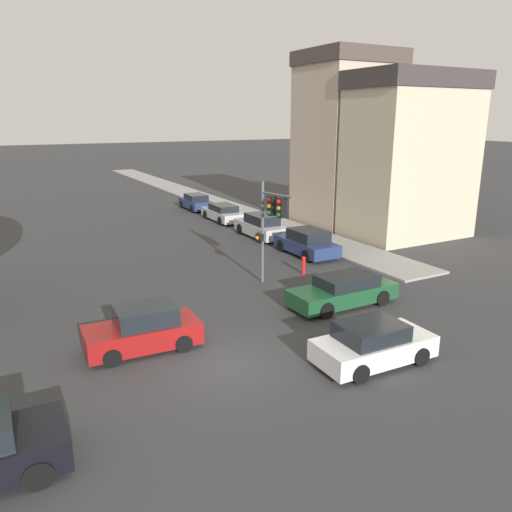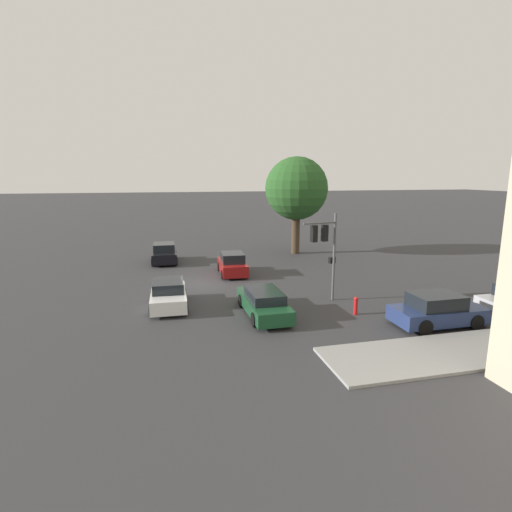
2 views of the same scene
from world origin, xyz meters
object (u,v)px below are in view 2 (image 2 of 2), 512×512
(crossing_car_0, at_px, (168,295))
(crossing_car_1, at_px, (164,254))
(crossing_car_3, at_px, (232,264))
(traffic_signal, at_px, (324,242))
(street_tree, at_px, (296,189))
(parked_car_0, at_px, (437,311))
(fire_hydrant, at_px, (356,305))
(crossing_car_2, at_px, (264,303))

(crossing_car_0, xyz_separation_m, crossing_car_1, (-11.43, -0.04, 0.06))
(crossing_car_0, xyz_separation_m, crossing_car_3, (-6.24, 4.57, 0.06))
(traffic_signal, bearing_deg, street_tree, -23.12)
(parked_car_0, bearing_deg, street_tree, 91.92)
(street_tree, xyz_separation_m, fire_hydrant, (16.05, -2.37, -5.24))
(street_tree, distance_m, crossing_car_2, 17.31)
(crossing_car_1, xyz_separation_m, crossing_car_3, (5.19, 4.61, -0.00))
(crossing_car_2, distance_m, parked_car_0, 8.18)
(crossing_car_1, bearing_deg, traffic_signal, 34.85)
(parked_car_0, bearing_deg, fire_hydrant, 143.00)
(street_tree, xyz_separation_m, crossing_car_1, (1.17, -11.52, -5.01))
(crossing_car_1, distance_m, parked_car_0, 20.99)
(crossing_car_3, distance_m, parked_car_0, 14.10)
(crossing_car_0, bearing_deg, street_tree, 139.23)
(crossing_car_0, distance_m, parked_car_0, 13.37)
(street_tree, bearing_deg, parked_car_0, 1.93)
(traffic_signal, relative_size, fire_hydrant, 5.32)
(street_tree, bearing_deg, crossing_car_1, -84.18)
(street_tree, height_order, parked_car_0, street_tree)
(parked_car_0, distance_m, fire_hydrant, 3.74)
(crossing_car_0, xyz_separation_m, crossing_car_2, (2.43, 4.59, -0.02))
(crossing_car_0, bearing_deg, crossing_car_2, 63.64)
(traffic_signal, height_order, crossing_car_1, traffic_signal)
(parked_car_0, bearing_deg, traffic_signal, 128.77)
(crossing_car_3, height_order, parked_car_0, crossing_car_3)
(traffic_signal, xyz_separation_m, parked_car_0, (4.67, 3.75, -2.64))
(traffic_signal, xyz_separation_m, crossing_car_2, (1.41, -3.75, -2.71))
(crossing_car_2, relative_size, crossing_car_3, 1.21)
(street_tree, height_order, fire_hydrant, street_tree)
(street_tree, distance_m, traffic_signal, 14.19)
(crossing_car_0, xyz_separation_m, fire_hydrant, (3.45, 9.11, -0.17))
(traffic_signal, relative_size, parked_car_0, 1.14)
(crossing_car_0, height_order, crossing_car_1, crossing_car_1)
(traffic_signal, relative_size, crossing_car_2, 1.03)
(traffic_signal, height_order, crossing_car_3, traffic_signal)
(crossing_car_3, bearing_deg, traffic_signal, -150.08)
(crossing_car_1, bearing_deg, fire_hydrant, 32.50)
(parked_car_0, bearing_deg, crossing_car_1, 125.31)
(street_tree, height_order, crossing_car_2, street_tree)
(street_tree, relative_size, fire_hydrant, 9.26)
(street_tree, xyz_separation_m, crossing_car_0, (12.61, -11.48, -5.07))
(crossing_car_1, bearing_deg, street_tree, 96.73)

